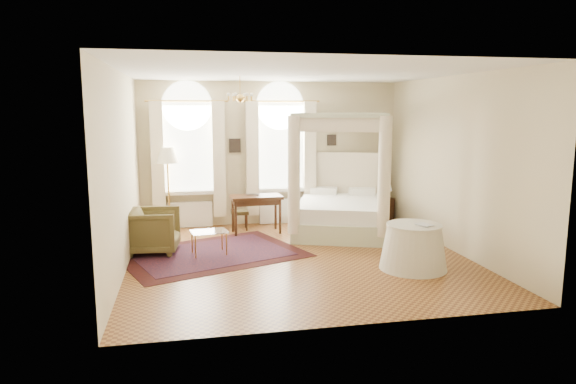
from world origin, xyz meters
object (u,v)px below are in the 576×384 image
Objects in this scene: armchair at (154,231)px; side_table at (413,247)px; canopy_bed at (341,206)px; coffee_table at (209,233)px; stool at (240,214)px; floor_lamp at (167,159)px; writing_desk at (256,201)px; nightstand at (384,209)px.

armchair reaches higher than side_table.
canopy_bed reaches higher than coffee_table.
armchair is at bearing 161.45° from coffee_table.
side_table is at bearing -80.57° from canopy_bed.
canopy_bed is 3.13× the size of armchair.
coffee_table is 3.68m from side_table.
coffee_table is (-0.77, -1.89, 0.04)m from stool.
floor_lamp reaches higher than side_table.
canopy_bed is at bearing -18.77° from stool.
canopy_bed reaches higher than writing_desk.
floor_lamp is (-5.06, 0.00, 1.31)m from nightstand.
side_table is (4.12, -3.69, -1.21)m from floor_lamp.
nightstand is 0.30× the size of floor_lamp.
writing_desk is 2.43m from armchair.
stool is 0.24× the size of floor_lamp.
canopy_bed reaches higher than armchair.
floor_lamp is (-0.77, 2.15, 1.18)m from coffee_table.
coffee_table is (1.01, -0.34, -0.02)m from armchair.
canopy_bed is 3.93m from floor_lamp.
coffee_table is 0.39× the size of floor_lamp.
side_table is (0.45, -2.71, -0.21)m from canopy_bed.
side_table reaches higher than nightstand.
nightstand is at bearing -64.96° from armchair.
writing_desk is at bearing -169.01° from nightstand.
writing_desk is 1.57× the size of coffee_table.
nightstand is (1.39, 0.98, -0.31)m from canopy_bed.
writing_desk is at bearing 126.31° from side_table.
canopy_bed reaches higher than nightstand.
canopy_bed is 5.19× the size of nightstand.
writing_desk is (-3.19, -0.62, 0.43)m from nightstand.
armchair is at bearing 156.69° from side_table.
nightstand is 0.77× the size of coffee_table.
writing_desk is 3.82m from side_table.
stool is 0.47× the size of armchair.
nightstand is 0.49× the size of writing_desk.
coffee_table is (-1.09, -1.53, -0.30)m from writing_desk.
armchair reaches higher than stool.
armchair is 1.29× the size of coffee_table.
canopy_bed is 6.61× the size of stool.
writing_desk is at bearing -18.39° from floor_lamp.
nightstand is 0.49× the size of side_table.
stool is 1.98m from floor_lamp.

